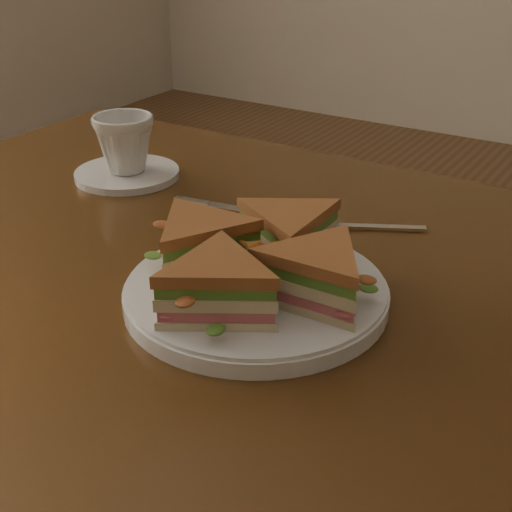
% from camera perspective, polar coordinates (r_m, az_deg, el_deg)
% --- Properties ---
extents(table, '(1.20, 0.80, 0.75)m').
position_cam_1_polar(table, '(0.80, -0.16, -7.85)').
color(table, '#321C0B').
rests_on(table, ground).
extents(plate, '(0.26, 0.26, 0.02)m').
position_cam_1_polar(plate, '(0.70, 0.00, -3.05)').
color(plate, silver).
rests_on(plate, table).
extents(sandwich_wedges, '(0.26, 0.26, 0.06)m').
position_cam_1_polar(sandwich_wedges, '(0.69, 0.00, -0.37)').
color(sandwich_wedges, beige).
rests_on(sandwich_wedges, plate).
extents(crisps_mound, '(0.09, 0.09, 0.05)m').
position_cam_1_polar(crisps_mound, '(0.69, 0.00, -0.67)').
color(crisps_mound, orange).
rests_on(crisps_mound, plate).
extents(spoon, '(0.17, 0.09, 0.01)m').
position_cam_1_polar(spoon, '(0.86, 4.45, 2.58)').
color(spoon, silver).
rests_on(spoon, table).
extents(knife, '(0.21, 0.05, 0.00)m').
position_cam_1_polar(knife, '(0.90, -0.89, 3.57)').
color(knife, silver).
rests_on(knife, table).
extents(saucer, '(0.15, 0.15, 0.01)m').
position_cam_1_polar(saucer, '(1.04, -10.27, 6.49)').
color(saucer, silver).
rests_on(saucer, table).
extents(coffee_cup, '(0.11, 0.11, 0.08)m').
position_cam_1_polar(coffee_cup, '(1.02, -10.47, 8.84)').
color(coffee_cup, silver).
rests_on(coffee_cup, saucer).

